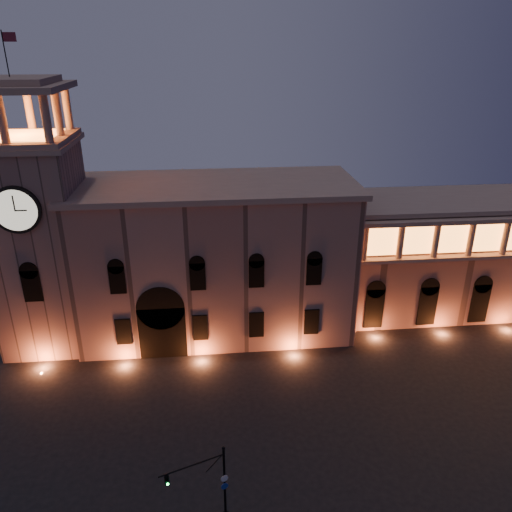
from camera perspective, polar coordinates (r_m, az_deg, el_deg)
The scene contains 5 objects.
ground at distance 43.54m, azimuth -0.52°, elevation -22.92°, with size 160.00×160.00×0.00m, color black.
government_building at distance 56.65m, azimuth -4.66°, elevation -0.33°, with size 30.80×12.80×17.60m.
clock_tower at distance 57.23m, azimuth -23.54°, elevation 2.00°, with size 9.80×9.80×32.40m.
colonnade_wing at distance 68.45m, azimuth 25.17°, elevation 0.40°, with size 40.60×11.50×14.50m.
traffic_light at distance 37.79m, azimuth -4.86°, elevation -24.62°, with size 4.53×1.84×6.55m.
Camera 1 is at (-2.62, -29.97, 31.48)m, focal length 35.00 mm.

